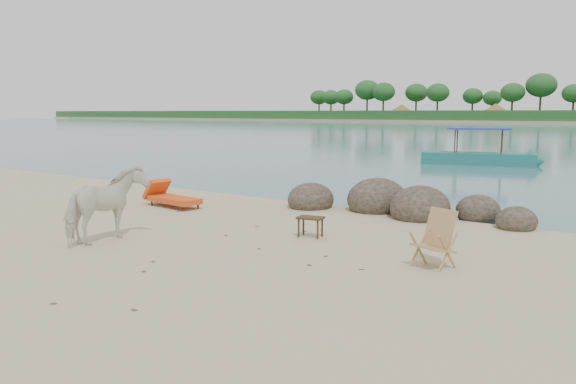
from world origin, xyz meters
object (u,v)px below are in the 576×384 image
object	(u,v)px
cow	(106,206)
lounge_chair	(174,197)
side_table	(310,228)
boat_near	(479,134)
deck_chair	(433,241)
boulders	(394,205)

from	to	relation	value
cow	lounge_chair	distance (m)	4.25
cow	lounge_chair	bearing A→B (deg)	-69.15
cow	side_table	xyz separation A→B (m)	(3.15, 2.79, -0.54)
cow	boat_near	world-z (taller)	boat_near
lounge_chair	deck_chair	size ratio (longest dim) A/B	2.13
boulders	boat_near	size ratio (longest dim) A/B	1.03
side_table	lounge_chair	bearing A→B (deg)	158.56
cow	boat_near	distance (m)	22.49
lounge_chair	boat_near	distance (m)	18.98
deck_chair	boat_near	world-z (taller)	boat_near
boulders	cow	size ratio (longest dim) A/B	3.61
lounge_chair	cow	bearing A→B (deg)	-54.87
deck_chair	boat_near	xyz separation A→B (m)	(-5.70, 20.40, 1.05)
cow	side_table	world-z (taller)	cow
lounge_chair	boat_near	world-z (taller)	boat_near
cow	deck_chair	size ratio (longest dim) A/B	1.84
lounge_chair	boat_near	bearing A→B (deg)	88.76
deck_chair	boat_near	distance (m)	21.21
side_table	boat_near	xyz separation A→B (m)	(-2.70, 19.68, 1.32)
cow	side_table	size ratio (longest dim) A/B	3.34
boulders	lounge_chair	world-z (taller)	boulders
lounge_chair	boat_near	xyz separation A→B (m)	(2.48, 18.78, 1.23)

